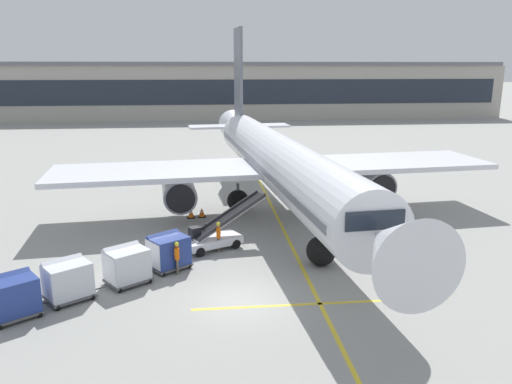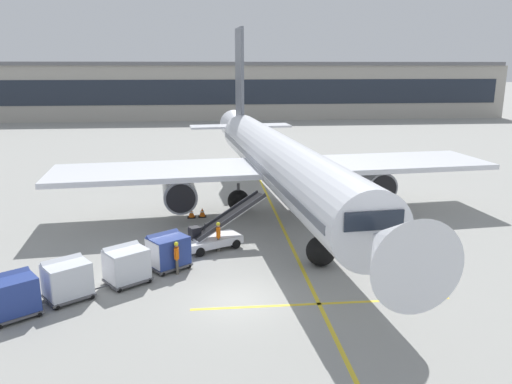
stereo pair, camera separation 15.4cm
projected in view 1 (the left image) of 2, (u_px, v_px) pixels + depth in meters
The scene contains 15 objects.
ground_plane at pixel (239, 301), 23.00m from camera, with size 600.00×600.00×0.00m, color gray.
parked_airplane at pixel (277, 161), 35.92m from camera, with size 31.99×41.21×14.18m.
belt_loader at pixel (216, 234), 29.47m from camera, with size 5.28×3.58×3.02m.
baggage_cart_lead at pixel (168, 251), 26.43m from camera, with size 2.68×2.46×1.91m.
baggage_cart_second at pixel (127, 264), 24.60m from camera, with size 2.68×2.46×1.91m.
baggage_cart_third at pixel (67, 279), 22.89m from camera, with size 2.68×2.46×1.91m.
baggage_cart_fourth at pixel (12, 296), 21.26m from camera, with size 2.68×2.46×1.91m.
ground_crew_by_loader at pixel (218, 235), 28.98m from camera, with size 0.26×0.57×1.74m.
ground_crew_by_carts at pixel (177, 256), 25.74m from camera, with size 0.26×0.57×1.74m.
safety_cone_engine_keepout at pixel (202, 212), 35.71m from camera, with size 0.58×0.58×0.66m.
safety_cone_wingtip at pixel (191, 213), 35.53m from camera, with size 0.58×0.58×0.66m.
safety_cone_nose_mark at pixel (200, 234), 31.17m from camera, with size 0.61×0.61×0.69m.
apron_guidance_line_lead_in at pixel (276, 215), 36.15m from camera, with size 0.20×110.00×0.01m.
apron_guidance_line_stop_bar at pixel (324, 303), 22.73m from camera, with size 12.00×0.20×0.01m.
terminal_building at pixel (148, 91), 102.28m from camera, with size 145.21×14.85×11.27m.
Camera 1 is at (-1.40, -21.03, 10.51)m, focal length 35.03 mm.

